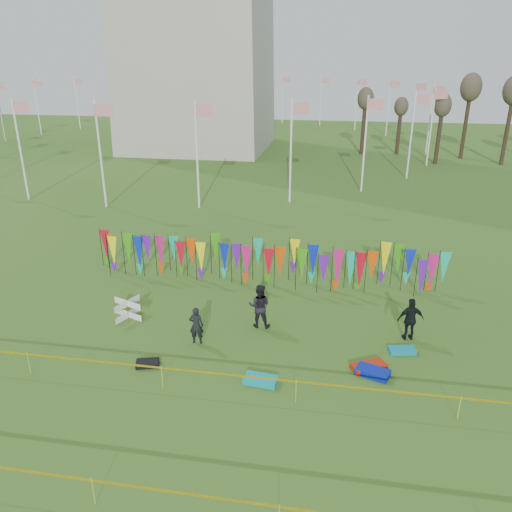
% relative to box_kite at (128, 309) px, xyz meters
% --- Properties ---
extents(ground, '(160.00, 160.00, 0.00)m').
position_rel_box_kite_xyz_m(ground, '(5.11, -3.36, -0.44)').
color(ground, '#2F5818').
rests_on(ground, ground).
extents(flagpole_ring, '(57.40, 56.16, 8.00)m').
position_rel_box_kite_xyz_m(flagpole_ring, '(-8.89, 44.64, 3.56)').
color(flagpole_ring, white).
rests_on(flagpole_ring, ground).
extents(banner_row, '(18.64, 0.64, 2.17)m').
position_rel_box_kite_xyz_m(banner_row, '(5.38, 4.79, 0.85)').
color(banner_row, black).
rests_on(banner_row, ground).
extents(caution_tape_near, '(26.00, 0.02, 0.90)m').
position_rel_box_kite_xyz_m(caution_tape_near, '(4.88, -4.61, 0.34)').
color(caution_tape_near, yellow).
rests_on(caution_tape_near, ground).
extents(caution_tape_far, '(26.00, 0.02, 0.90)m').
position_rel_box_kite_xyz_m(caution_tape_far, '(4.88, -9.66, 0.34)').
color(caution_tape_far, yellow).
rests_on(caution_tape_far, ground).
extents(box_kite, '(0.80, 0.80, 0.88)m').
position_rel_box_kite_xyz_m(box_kite, '(0.00, 0.00, 0.00)').
color(box_kite, red).
rests_on(box_kite, ground).
extents(person_left, '(0.62, 0.47, 1.61)m').
position_rel_box_kite_xyz_m(person_left, '(3.61, -1.51, 0.36)').
color(person_left, black).
rests_on(person_left, ground).
extents(person_mid, '(0.97, 0.61, 1.96)m').
position_rel_box_kite_xyz_m(person_mid, '(5.91, 0.26, 0.54)').
color(person_mid, black).
rests_on(person_mid, ground).
extents(person_right, '(1.20, 0.85, 1.86)m').
position_rel_box_kite_xyz_m(person_right, '(12.19, 0.22, 0.49)').
color(person_right, black).
rests_on(person_right, ground).
extents(kite_bag_turquoise, '(1.25, 0.73, 0.24)m').
position_rel_box_kite_xyz_m(kite_bag_turquoise, '(6.61, -3.76, -0.32)').
color(kite_bag_turquoise, '#0CA3B7').
rests_on(kite_bag_turquoise, ground).
extents(kite_bag_blue, '(1.34, 1.00, 0.25)m').
position_rel_box_kite_xyz_m(kite_bag_blue, '(10.60, -2.62, -0.32)').
color(kite_bag_blue, '#0A1CA9').
rests_on(kite_bag_blue, ground).
extents(kite_bag_red, '(1.42, 1.14, 0.24)m').
position_rel_box_kite_xyz_m(kite_bag_red, '(10.48, -2.27, -0.32)').
color(kite_bag_red, '#B7240C').
rests_on(kite_bag_red, ground).
extents(kite_bag_black, '(0.96, 0.71, 0.20)m').
position_rel_box_kite_xyz_m(kite_bag_black, '(2.21, -3.42, -0.34)').
color(kite_bag_black, black).
rests_on(kite_bag_black, ground).
extents(kite_bag_teal, '(1.10, 0.68, 0.20)m').
position_rel_box_kite_xyz_m(kite_bag_teal, '(11.83, -0.88, -0.34)').
color(kite_bag_teal, '#0B8EA7').
rests_on(kite_bag_teal, ground).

